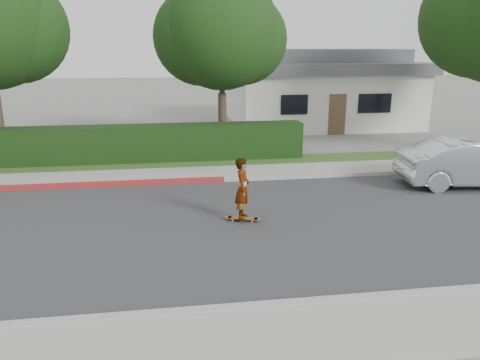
{
  "coord_description": "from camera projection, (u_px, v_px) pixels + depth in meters",
  "views": [
    {
      "loc": [
        -0.69,
        -11.21,
        4.48
      ],
      "look_at": [
        1.07,
        0.76,
        1.0
      ],
      "focal_mm": 35.0,
      "sensor_mm": 36.0,
      "label": 1
    }
  ],
  "objects": [
    {
      "name": "curb_red_section",
      "position": [
        40.0,
        187.0,
        15.17
      ],
      "size": [
        12.0,
        0.21,
        0.15
      ],
      "primitive_type": "cube",
      "color": "maroon",
      "rests_on": "ground"
    },
    {
      "name": "curb_near",
      "position": [
        220.0,
        311.0,
        8.07
      ],
      "size": [
        60.0,
        0.2,
        0.15
      ],
      "primitive_type": "cube",
      "color": "#9E9E99",
      "rests_on": "ground"
    },
    {
      "name": "road",
      "position": [
        203.0,
        227.0,
        11.99
      ],
      "size": [
        60.0,
        8.0,
        0.01
      ],
      "primitive_type": "cube",
      "color": "#2D2D30",
      "rests_on": "ground"
    },
    {
      "name": "tree_center",
      "position": [
        221.0,
        35.0,
        19.58
      ],
      "size": [
        5.66,
        4.84,
        7.44
      ],
      "color": "#33261C",
      "rests_on": "ground"
    },
    {
      "name": "curb_far",
      "position": [
        195.0,
        181.0,
        15.87
      ],
      "size": [
        60.0,
        0.2,
        0.15
      ],
      "primitive_type": "cube",
      "color": "#9E9E99",
      "rests_on": "ground"
    },
    {
      "name": "ground",
      "position": [
        203.0,
        227.0,
        11.99
      ],
      "size": [
        120.0,
        120.0,
        0.0
      ],
      "primitive_type": "plane",
      "color": "slate",
      "rests_on": "ground"
    },
    {
      "name": "sidewalk_near",
      "position": [
        226.0,
        343.0,
        7.22
      ],
      "size": [
        60.0,
        1.6,
        0.12
      ],
      "primitive_type": "cube",
      "color": "gray",
      "rests_on": "ground"
    },
    {
      "name": "house",
      "position": [
        318.0,
        87.0,
        27.74
      ],
      "size": [
        10.6,
        8.6,
        4.3
      ],
      "color": "beige",
      "rests_on": "ground"
    },
    {
      "name": "skateboarder",
      "position": [
        243.0,
        189.0,
        12.14
      ],
      "size": [
        0.53,
        0.68,
        1.63
      ],
      "primitive_type": "imported",
      "rotation": [
        0.0,
        0.0,
        1.3
      ],
      "color": "white",
      "rests_on": "skateboard"
    },
    {
      "name": "skateboard",
      "position": [
        243.0,
        218.0,
        12.37
      ],
      "size": [
        0.98,
        0.47,
        0.09
      ],
      "rotation": [
        0.0,
        0.0,
        -0.3
      ],
      "color": "#BA7333",
      "rests_on": "ground"
    },
    {
      "name": "planting_strip",
      "position": [
        191.0,
        164.0,
        18.25
      ],
      "size": [
        60.0,
        1.6,
        0.1
      ],
      "primitive_type": "cube",
      "color": "#2D4C1E",
      "rests_on": "ground"
    },
    {
      "name": "sidewalk_far",
      "position": [
        193.0,
        174.0,
        16.73
      ],
      "size": [
        60.0,
        1.6,
        0.12
      ],
      "primitive_type": "cube",
      "color": "gray",
      "rests_on": "ground"
    },
    {
      "name": "car_silver",
      "position": [
        473.0,
        163.0,
        15.32
      ],
      "size": [
        4.87,
        2.13,
        1.56
      ],
      "primitive_type": "imported",
      "rotation": [
        0.0,
        0.0,
        1.47
      ],
      "color": "silver",
      "rests_on": "ground"
    },
    {
      "name": "hedge",
      "position": [
        113.0,
        145.0,
        18.21
      ],
      "size": [
        15.0,
        1.0,
        1.5
      ],
      "primitive_type": "cube",
      "color": "black",
      "rests_on": "ground"
    }
  ]
}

